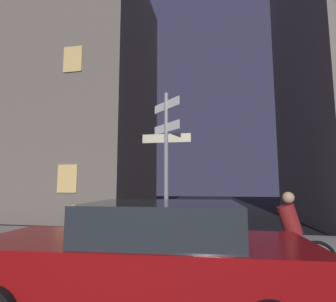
% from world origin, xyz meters
% --- Properties ---
extents(sidewalk_kerb, '(40.00, 2.98, 0.14)m').
position_xyz_m(sidewalk_kerb, '(0.00, 7.40, 0.07)').
color(sidewalk_kerb, gray).
rests_on(sidewalk_kerb, ground_plane).
extents(signpost, '(1.35, 0.86, 4.15)m').
position_xyz_m(signpost, '(-0.11, 6.53, 2.58)').
color(signpost, gray).
rests_on(signpost, sidewalk_kerb).
extents(car_far_oncoming, '(4.65, 2.12, 1.50)m').
position_xyz_m(car_far_oncoming, '(0.27, 3.07, 0.79)').
color(car_far_oncoming, maroon).
rests_on(car_far_oncoming, ground_plane).
extents(cyclist, '(1.82, 0.35, 1.61)m').
position_xyz_m(cyclist, '(2.52, 4.90, 0.75)').
color(cyclist, black).
rests_on(cyclist, ground_plane).
extents(building_left_block, '(13.34, 7.47, 13.79)m').
position_xyz_m(building_left_block, '(-9.54, 13.71, 6.90)').
color(building_left_block, '#6B6056').
rests_on(building_left_block, ground_plane).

